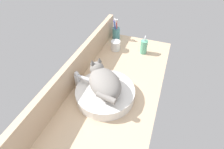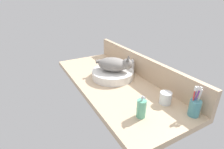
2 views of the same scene
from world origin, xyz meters
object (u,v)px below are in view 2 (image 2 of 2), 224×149
object	(u,v)px
water_glass	(165,99)
soap_dispenser	(141,108)
sink_basin	(113,74)
faucet	(131,66)
cat	(114,64)
toothbrush_cup	(195,107)

from	to	relation	value
water_glass	soap_dispenser	bearing A→B (deg)	-81.34
sink_basin	faucet	world-z (taller)	faucet
cat	faucet	distance (cm)	17.54
toothbrush_cup	sink_basin	bearing A→B (deg)	-166.29
cat	soap_dispenser	distance (cm)	54.79
sink_basin	water_glass	distance (cm)	51.62
soap_dispenser	water_glass	size ratio (longest dim) A/B	1.81
sink_basin	soap_dispenser	xyz separation A→B (cm)	(53.85, -11.41, 2.39)
soap_dispenser	toothbrush_cup	size ratio (longest dim) A/B	0.77
cat	toothbrush_cup	distance (cm)	68.86
faucet	toothbrush_cup	size ratio (longest dim) A/B	0.73
soap_dispenser	cat	bearing A→B (deg)	166.79
cat	faucet	size ratio (longest dim) A/B	2.19
sink_basin	water_glass	bearing A→B (deg)	12.27
cat	soap_dispenser	size ratio (longest dim) A/B	2.07
cat	soap_dispenser	bearing A→B (deg)	-13.21
faucet	toothbrush_cup	bearing A→B (deg)	-1.15
faucet	soap_dispenser	distance (cm)	60.18
faucet	water_glass	size ratio (longest dim) A/B	1.72
sink_basin	toothbrush_cup	xyz separation A→B (cm)	(67.68, 16.51, 2.40)
soap_dispenser	water_glass	xyz separation A→B (cm)	(-3.41, 22.38, -2.24)
cat	water_glass	bearing A→B (deg)	11.36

